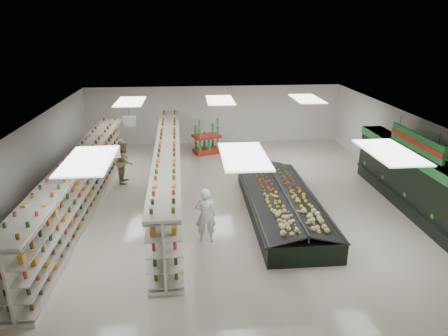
{
  "coord_description": "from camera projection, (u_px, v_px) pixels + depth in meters",
  "views": [
    {
      "loc": [
        -1.4,
        -13.88,
        6.48
      ],
      "look_at": [
        -0.12,
        0.6,
        1.15
      ],
      "focal_mm": 32.0,
      "sensor_mm": 36.0,
      "label": 1
    }
  ],
  "objects": [
    {
      "name": "floor",
      "position": [
        229.0,
        201.0,
        15.33
      ],
      "size": [
        16.0,
        16.0,
        0.0
      ],
      "primitive_type": "plane",
      "color": "beige",
      "rests_on": "ground"
    },
    {
      "name": "produce_island",
      "position": [
        282.0,
        203.0,
        14.14
      ],
      "size": [
        2.42,
        6.66,
        0.99
      ],
      "rotation": [
        0.0,
        0.0,
        0.0
      ],
      "color": "black",
      "rests_on": "floor"
    },
    {
      "name": "gondola_center",
      "position": [
        169.0,
        173.0,
        15.4
      ],
      "size": [
        1.22,
        12.28,
        2.13
      ],
      "rotation": [
        0.0,
        0.0,
        0.02
      ],
      "color": "white",
      "rests_on": "floor"
    },
    {
      "name": "shopper_background",
      "position": [
        124.0,
        162.0,
        16.87
      ],
      "size": [
        0.58,
        0.91,
        1.85
      ],
      "primitive_type": "imported",
      "rotation": [
        0.0,
        0.0,
        1.55
      ],
      "color": "#947E5B",
      "rests_on": "floor"
    },
    {
      "name": "wall_right",
      "position": [
        409.0,
        157.0,
        15.35
      ],
      "size": [
        0.02,
        16.0,
        3.2
      ],
      "primitive_type": "cube",
      "color": "white",
      "rests_on": "floor"
    },
    {
      "name": "produce_wall_case",
      "position": [
        417.0,
        180.0,
        14.04
      ],
      "size": [
        0.93,
        8.0,
        2.2
      ],
      "color": "black",
      "rests_on": "floor"
    },
    {
      "name": "gondola_left",
      "position": [
        81.0,
        187.0,
        14.19
      ],
      "size": [
        1.14,
        11.92,
        2.06
      ],
      "rotation": [
        0.0,
        0.0,
        -0.02
      ],
      "color": "white",
      "rests_on": "floor"
    },
    {
      "name": "hortifruti_banner",
      "position": [
        416.0,
        142.0,
        13.53
      ],
      "size": [
        0.12,
        3.2,
        0.95
      ],
      "color": "#217D35",
      "rests_on": "ceiling"
    },
    {
      "name": "aisle_sign_near",
      "position": [
        112.0,
        152.0,
        12.2
      ],
      "size": [
        0.52,
        0.06,
        0.75
      ],
      "color": "white",
      "rests_on": "ceiling"
    },
    {
      "name": "wall_back",
      "position": [
        215.0,
        115.0,
        22.26
      ],
      "size": [
        14.0,
        0.02,
        3.2
      ],
      "primitive_type": "cube",
      "color": "white",
      "rests_on": "floor"
    },
    {
      "name": "shopper_main",
      "position": [
        205.0,
        215.0,
        12.26
      ],
      "size": [
        0.68,
        0.47,
        1.78
      ],
      "primitive_type": "imported",
      "rotation": [
        0.0,
        0.0,
        3.07
      ],
      "color": "white",
      "rests_on": "floor"
    },
    {
      "name": "soda_endcap",
      "position": [
        207.0,
        138.0,
        20.68
      ],
      "size": [
        1.58,
        1.31,
        1.73
      ],
      "rotation": [
        0.0,
        0.0,
        0.33
      ],
      "color": "#B32714",
      "rests_on": "floor"
    },
    {
      "name": "wall_left",
      "position": [
        33.0,
        168.0,
        14.2
      ],
      "size": [
        0.02,
        16.0,
        3.2
      ],
      "primitive_type": "cube",
      "color": "white",
      "rests_on": "floor"
    },
    {
      "name": "aisle_sign_far",
      "position": [
        129.0,
        121.0,
        15.94
      ],
      "size": [
        0.52,
        0.06,
        0.75
      ],
      "color": "white",
      "rests_on": "ceiling"
    },
    {
      "name": "wall_front",
      "position": [
        272.0,
        306.0,
        7.3
      ],
      "size": [
        14.0,
        0.02,
        3.2
      ],
      "primitive_type": "cube",
      "color": "white",
      "rests_on": "floor"
    },
    {
      "name": "ceiling",
      "position": [
        229.0,
        120.0,
        14.23
      ],
      "size": [
        14.0,
        16.0,
        0.02
      ],
      "primitive_type": "cube",
      "color": "white",
      "rests_on": "wall_back"
    }
  ]
}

